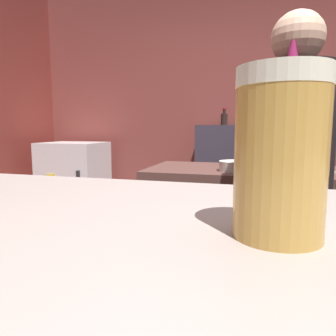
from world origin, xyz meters
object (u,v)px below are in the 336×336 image
pint_glass_far (280,154)px  bottle_olive_oil (224,119)px  bartender (291,175)px  mixing_bowl (237,166)px  mini_fridge (75,186)px  bottle_hot_sauce (276,115)px

pint_glass_far → bottle_olive_oil: 3.03m
bartender → mixing_bowl: bartender is taller
mini_fridge → mixing_bowl: mini_fridge is taller
pint_glass_far → bottle_hot_sauce: size_ratio=0.57×
bottle_hot_sauce → mini_fridge: bearing=-176.3°
bartender → bottle_hot_sauce: 1.76m
bartender → pint_glass_far: bearing=-171.1°
pint_glass_far → bottle_hot_sauce: 2.92m
mini_fridge → bottle_hot_sauce: bottle_hot_sauce is taller
bottle_olive_oil → bottle_hot_sauce: size_ratio=0.70×
mini_fridge → pint_glass_far: pint_glass_far is taller
mini_fridge → bottle_hot_sauce: bearing=3.7°
mini_fridge → bottle_hot_sauce: (2.14, 0.14, 0.78)m
mixing_bowl → bottle_hot_sauce: bearing=78.7°
bartender → bottle_olive_oil: bearing=30.0°
mixing_bowl → mini_fridge: bearing=146.1°
mini_fridge → bottle_hot_sauce: size_ratio=3.97×
mixing_bowl → bottle_hot_sauce: size_ratio=0.82×
bartender → mixing_bowl: 0.42m
pint_glass_far → bottle_hot_sauce: bearing=86.9°
bottle_olive_oil → mini_fridge: bearing=-171.7°
mini_fridge → bartender: 2.68m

